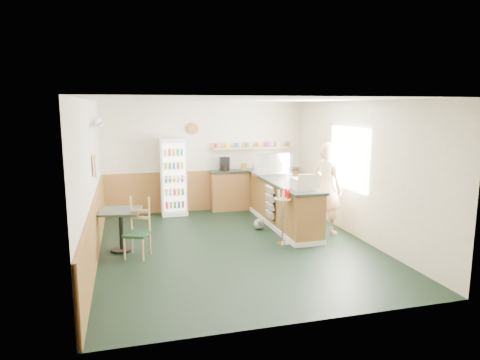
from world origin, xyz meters
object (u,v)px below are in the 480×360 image
object	(u,v)px
shopkeeper	(327,188)
cash_register	(303,184)
condiment_stand	(283,209)
cafe_chair	(136,226)
drinks_fridge	(173,177)
cafe_table	(121,222)
display_case	(272,165)

from	to	relation	value
shopkeeper	cash_register	bearing A→B (deg)	92.73
shopkeeper	condiment_stand	world-z (taller)	shopkeeper
condiment_stand	cafe_chair	xyz separation A→B (m)	(-2.68, 0.06, -0.14)
cash_register	shopkeeper	world-z (taller)	shopkeeper
shopkeeper	condiment_stand	size ratio (longest dim) A/B	1.81
condiment_stand	drinks_fridge	bearing A→B (deg)	121.27
cash_register	cafe_chair	distance (m)	3.19
cash_register	cafe_table	bearing A→B (deg)	179.97
display_case	condiment_stand	world-z (taller)	display_case
drinks_fridge	cash_register	size ratio (longest dim) A/B	4.53
condiment_stand	cafe_chair	distance (m)	2.69
cafe_chair	drinks_fridge	bearing A→B (deg)	94.92
cafe_table	cafe_chair	xyz separation A→B (m)	(0.26, -0.34, 0.01)
drinks_fridge	condiment_stand	size ratio (longest dim) A/B	1.77
shopkeeper	cafe_table	xyz separation A→B (m)	(-4.10, -0.09, -0.41)
shopkeeper	cafe_table	bearing A→B (deg)	66.46
shopkeeper	cafe_table	world-z (taller)	shopkeeper
display_case	shopkeeper	distance (m)	1.66
cafe_chair	display_case	bearing A→B (deg)	55.00
drinks_fridge	shopkeeper	xyz separation A→B (m)	(2.88, -2.36, 0.02)
shopkeeper	cafe_chair	size ratio (longest dim) A/B	1.81
display_case	cash_register	distance (m)	1.84
shopkeeper	condiment_stand	xyz separation A→B (m)	(-1.15, -0.49, -0.25)
condiment_stand	shopkeeper	bearing A→B (deg)	23.12
cash_register	shopkeeper	distance (m)	0.81
drinks_fridge	shopkeeper	bearing A→B (deg)	-39.32
cafe_table	cafe_chair	size ratio (longest dim) A/B	0.77
shopkeeper	condiment_stand	bearing A→B (deg)	88.29
display_case	condiment_stand	size ratio (longest dim) A/B	0.82
display_case	cafe_table	xyz separation A→B (m)	(-3.40, -1.56, -0.72)
cafe_table	cafe_chair	distance (m)	0.43
drinks_fridge	condiment_stand	world-z (taller)	drinks_fridge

